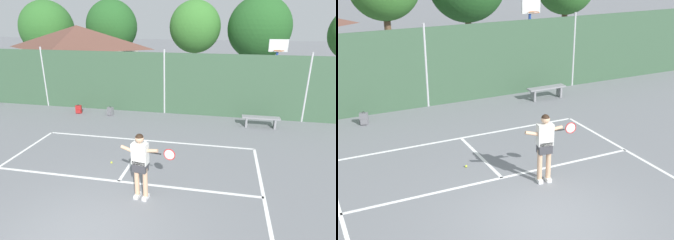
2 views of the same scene
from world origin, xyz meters
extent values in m
plane|color=slate|center=(0.00, 0.00, 0.00)|extent=(120.00, 120.00, 0.00)
cube|color=white|center=(0.00, 5.50, 0.00)|extent=(8.20, 0.10, 0.01)
cube|color=white|center=(0.00, 2.48, 0.00)|extent=(8.20, 0.10, 0.01)
cube|color=white|center=(0.00, 3.96, 0.00)|extent=(0.10, 2.97, 0.01)
cube|color=#38563D|center=(0.00, 9.00, 1.50)|extent=(26.00, 0.05, 2.99)
cylinder|color=#B2B2B7|center=(0.00, 9.00, 1.57)|extent=(0.09, 0.09, 3.14)
cylinder|color=#B2B2B7|center=(6.50, 9.00, 1.57)|extent=(0.09, 0.09, 3.14)
cylinder|color=#284CB2|center=(5.36, 10.85, 1.52)|extent=(0.12, 0.12, 3.05)
cube|color=white|center=(5.36, 10.75, 3.25)|extent=(0.90, 0.06, 0.60)
torus|color=#D85919|center=(5.36, 10.48, 3.03)|extent=(0.48, 0.48, 0.02)
cylinder|color=brown|center=(0.51, 17.48, 1.16)|extent=(0.36, 0.36, 2.31)
cylinder|color=brown|center=(5.04, 17.48, 0.99)|extent=(0.36, 0.36, 1.98)
cylinder|color=brown|center=(11.46, 17.48, 0.99)|extent=(0.36, 0.36, 1.98)
cube|color=silver|center=(0.77, 1.84, 0.05)|extent=(0.16, 0.27, 0.10)
cube|color=silver|center=(1.01, 1.81, 0.05)|extent=(0.16, 0.27, 0.10)
cylinder|color=tan|center=(0.77, 1.84, 0.51)|extent=(0.13, 0.13, 0.82)
cylinder|color=tan|center=(1.01, 1.81, 0.51)|extent=(0.13, 0.13, 0.82)
cube|color=#38383D|center=(0.89, 1.83, 0.98)|extent=(0.39, 0.29, 0.32)
cube|color=silver|center=(0.89, 1.83, 1.32)|extent=(0.43, 0.30, 0.56)
sphere|color=tan|center=(0.89, 1.83, 1.73)|extent=(0.22, 0.22, 0.22)
sphere|color=black|center=(0.89, 1.83, 1.75)|extent=(0.21, 0.21, 0.21)
cylinder|color=tan|center=(1.09, 1.82, 1.42)|extent=(0.56, 0.17, 0.17)
cylinder|color=tan|center=(0.61, 1.87, 1.37)|extent=(0.51, 0.16, 0.22)
cylinder|color=black|center=(1.29, 1.82, 1.37)|extent=(0.30, 0.08, 0.04)
torus|color=red|center=(1.65, 1.81, 1.37)|extent=(0.30, 0.07, 0.30)
cylinder|color=silver|center=(1.65, 1.81, 1.37)|extent=(0.26, 0.04, 0.26)
sphere|color=#CCE033|center=(-0.62, 3.47, 0.03)|extent=(0.07, 0.07, 0.07)
cube|color=slate|center=(-2.54, 8.12, 0.20)|extent=(0.32, 0.25, 0.40)
cube|color=slate|center=(-2.57, 8.00, 0.12)|extent=(0.23, 0.12, 0.18)
torus|color=black|center=(-2.54, 8.12, 0.42)|extent=(0.09, 0.04, 0.09)
cube|color=gray|center=(4.53, 7.86, 0.45)|extent=(1.60, 0.36, 0.06)
cube|color=gray|center=(3.93, 7.86, 0.23)|extent=(0.08, 0.32, 0.45)
cube|color=gray|center=(5.13, 7.86, 0.23)|extent=(0.08, 0.32, 0.45)
camera|label=1|loc=(2.84, -4.34, 4.54)|focal=30.34mm
camera|label=2|loc=(-4.76, -7.55, 5.79)|focal=50.31mm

